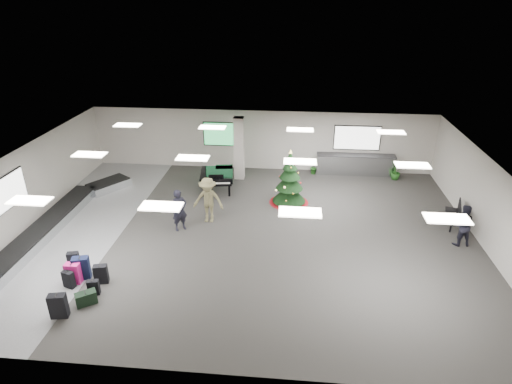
# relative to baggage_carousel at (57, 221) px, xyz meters

# --- Properties ---
(ground) EXTENTS (18.00, 18.00, 0.00)m
(ground) POSITION_rel_baggage_carousel_xyz_m (7.84, 0.08, -0.21)
(ground) COLOR #373532
(ground) RESTS_ON ground
(room_envelope) EXTENTS (18.02, 14.02, 3.21)m
(room_envelope) POSITION_rel_baggage_carousel_xyz_m (7.46, 0.75, 2.12)
(room_envelope) COLOR beige
(room_envelope) RESTS_ON ground
(baggage_carousel) EXTENTS (2.28, 9.71, 0.43)m
(baggage_carousel) POSITION_rel_baggage_carousel_xyz_m (0.00, 0.00, 0.00)
(baggage_carousel) COLOR silver
(baggage_carousel) RESTS_ON ground
(service_counter) EXTENTS (4.05, 0.65, 1.08)m
(service_counter) POSITION_rel_baggage_carousel_xyz_m (12.84, 6.73, 0.33)
(service_counter) COLOR silver
(service_counter) RESTS_ON ground
(suitcase_0) EXTENTS (0.54, 0.37, 0.80)m
(suitcase_0) POSITION_rel_baggage_carousel_xyz_m (2.88, -5.25, 0.18)
(suitcase_0) COLOR black
(suitcase_0) RESTS_ON ground
(suitcase_1) EXTENTS (0.43, 0.31, 0.61)m
(suitcase_1) POSITION_rel_baggage_carousel_xyz_m (2.48, -3.88, 0.08)
(suitcase_1) COLOR black
(suitcase_1) RESTS_ON ground
(pink_suitcase) EXTENTS (0.47, 0.27, 0.76)m
(pink_suitcase) POSITION_rel_baggage_carousel_xyz_m (2.54, -3.64, 0.16)
(pink_suitcase) COLOR #E01D7E
(pink_suitcase) RESTS_ON ground
(suitcase_3) EXTENTS (0.48, 0.33, 0.68)m
(suitcase_3) POSITION_rel_baggage_carousel_xyz_m (3.43, -3.54, 0.12)
(suitcase_3) COLOR black
(suitcase_3) RESTS_ON ground
(navy_suitcase) EXTENTS (0.59, 0.43, 0.83)m
(navy_suitcase) POSITION_rel_baggage_carousel_xyz_m (2.69, -3.38, 0.19)
(navy_suitcase) COLOR black
(navy_suitcase) RESTS_ON ground
(green_duffel) EXTENTS (0.68, 0.61, 0.43)m
(green_duffel) POSITION_rel_baggage_carousel_xyz_m (3.40, -4.62, -0.01)
(green_duffel) COLOR black
(green_duffel) RESTS_ON ground
(suitcase_7) EXTENTS (0.39, 0.25, 0.54)m
(suitcase_7) POSITION_rel_baggage_carousel_xyz_m (3.44, -4.15, 0.05)
(suitcase_7) COLOR black
(suitcase_7) RESTS_ON ground
(suitcase_8) EXTENTS (0.42, 0.30, 0.58)m
(suitcase_8) POSITION_rel_baggage_carousel_xyz_m (2.07, -2.75, 0.07)
(suitcase_8) COLOR black
(suitcase_8) RESTS_ON ground
(christmas_tree) EXTENTS (1.79, 1.79, 2.56)m
(christmas_tree) POSITION_rel_baggage_carousel_xyz_m (9.46, 3.02, 0.66)
(christmas_tree) COLOR maroon
(christmas_tree) RESTS_ON ground
(grand_piano) EXTENTS (1.76, 2.14, 1.11)m
(grand_piano) POSITION_rel_baggage_carousel_xyz_m (5.97, 3.97, 0.58)
(grand_piano) COLOR black
(grand_piano) RESTS_ON ground
(bench) EXTENTS (0.96, 1.62, 0.98)m
(bench) POSITION_rel_baggage_carousel_xyz_m (16.26, 1.53, 0.34)
(bench) COLOR black
(bench) RESTS_ON ground
(traveler_a) EXTENTS (0.76, 0.72, 1.74)m
(traveler_a) POSITION_rel_baggage_carousel_xyz_m (5.15, 0.15, 0.66)
(traveler_a) COLOR black
(traveler_a) RESTS_ON ground
(traveler_b) EXTENTS (1.30, 0.79, 1.96)m
(traveler_b) POSITION_rel_baggage_carousel_xyz_m (6.16, 0.94, 0.77)
(traveler_b) COLOR olive
(traveler_b) RESTS_ON ground
(traveler_bench) EXTENTS (0.88, 0.73, 1.66)m
(traveler_bench) POSITION_rel_baggage_carousel_xyz_m (15.99, 0.02, 0.62)
(traveler_bench) COLOR black
(traveler_bench) RESTS_ON ground
(potted_plant_left) EXTENTS (0.52, 0.50, 0.74)m
(potted_plant_left) POSITION_rel_baggage_carousel_xyz_m (10.70, 6.58, 0.16)
(potted_plant_left) COLOR #1E4616
(potted_plant_left) RESTS_ON ground
(potted_plant_right) EXTENTS (0.62, 0.62, 0.86)m
(potted_plant_right) POSITION_rel_baggage_carousel_xyz_m (14.83, 6.22, 0.22)
(potted_plant_right) COLOR #1E4616
(potted_plant_right) RESTS_ON ground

